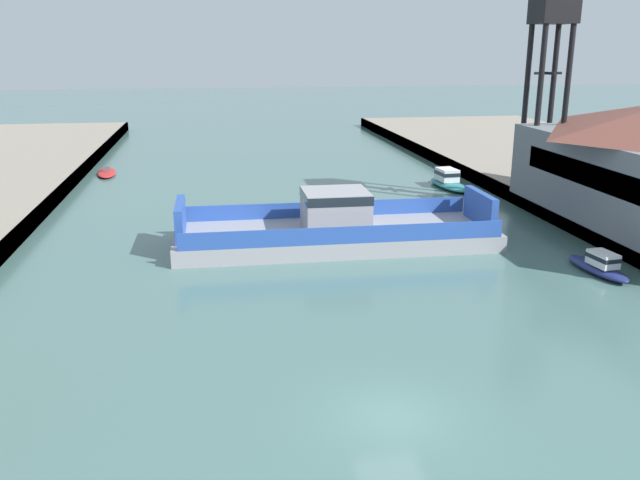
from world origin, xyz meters
The scene contains 6 objects.
ground_plane centered at (0.00, 0.00, 0.00)m, with size 400.00×400.00×0.00m, color #476B66.
chain_ferry centered at (1.93, 21.73, 1.12)m, with size 21.41×7.26×3.75m.
moored_boat_near_left centered at (-17.04, 50.81, 0.21)m, with size 2.55×6.18×0.88m.
moored_boat_near_right centered at (16.23, 13.42, 0.52)m, with size 2.10×5.26×1.40m.
moored_boat_mid_left centered at (16.03, 38.77, 0.65)m, with size 2.72×6.95×1.74m.
crane_tower centered at (20.75, 30.30, 13.56)m, with size 2.97×2.97×16.15m.
Camera 1 is at (-6.03, -20.57, 12.94)m, focal length 37.27 mm.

